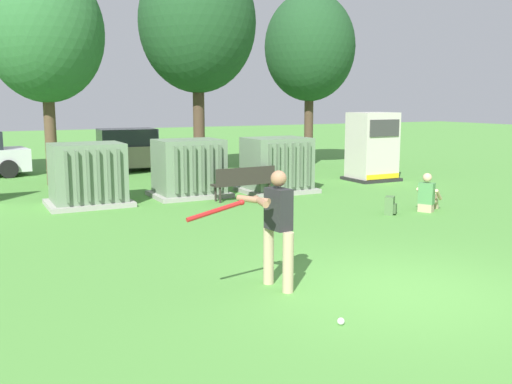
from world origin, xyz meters
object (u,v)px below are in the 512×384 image
sports_ball (341,321)px  backpack (390,206)px  transformer_mid_west (189,169)px  generator_enclosure (372,147)px  transformer_west (88,175)px  parked_car_left_of_center (125,151)px  batter (275,223)px  transformer_mid_east (277,166)px  seated_spectator (428,196)px  park_bench (244,181)px

sports_ball → backpack: backpack is taller
transformer_mid_west → generator_enclosure: (6.70, 0.27, 0.35)m
transformer_west → parked_car_left_of_center: (2.71, 6.86, -0.04)m
sports_ball → backpack: (5.05, 5.12, 0.17)m
generator_enclosure → batter: 12.00m
transformer_mid_east → backpack: bearing=-80.0°
transformer_west → batter: size_ratio=1.21×
transformer_mid_east → seated_spectator: transformer_mid_east is taller
park_bench → backpack: (2.25, -3.40, -0.32)m
batter → parked_car_left_of_center: (1.62, 14.95, -0.22)m
transformer_mid_east → parked_car_left_of_center: 7.67m
parked_car_left_of_center → park_bench: bearing=-81.2°
transformer_mid_east → parked_car_left_of_center: same height
transformer_mid_west → parked_car_left_of_center: size_ratio=0.49×
park_bench → backpack: 4.09m
backpack → transformer_mid_west: bearing=125.6°
park_bench → batter: (-2.86, -6.94, 0.44)m
transformer_mid_east → sports_ball: 10.34m
backpack → parked_car_left_of_center: parked_car_left_of_center is taller
transformer_west → backpack: transformer_west is taller
generator_enclosure → transformer_west: bearing=-177.5°
sports_ball → seated_spectator: seated_spectator is taller
backpack → parked_car_left_of_center: 11.95m
transformer_mid_east → generator_enclosure: (4.10, 0.72, 0.35)m
batter → sports_ball: batter is taller
park_bench → backpack: size_ratio=4.12×
seated_spectator → backpack: (-1.11, 0.07, -0.16)m
batter → backpack: 6.26m
generator_enclosure → parked_car_left_of_center: generator_enclosure is taller
generator_enclosure → parked_car_left_of_center: bearing=136.7°
transformer_west → generator_enclosure: (9.55, 0.42, 0.35)m
backpack → parked_car_left_of_center: (-3.49, 11.41, 0.54)m
transformer_mid_east → sports_ball: (-4.30, -9.37, -0.74)m
seated_spectator → generator_enclosure: bearing=66.1°
transformer_mid_west → parked_car_left_of_center: bearing=91.1°
park_bench → sports_ball: size_ratio=20.16×
batter → seated_spectator: bearing=29.2°
transformer_west → transformer_mid_east: (5.45, -0.30, 0.00)m
sports_ball → backpack: size_ratio=0.20×
transformer_mid_west → seated_spectator: bearing=-46.8°
transformer_mid_east → generator_enclosure: bearing=10.0°
park_bench → batter: size_ratio=1.04×
park_bench → batter: batter is taller
sports_ball → park_bench: bearing=71.8°
batter → seated_spectator: 7.15m
backpack → seated_spectator: bearing=-3.7°
transformer_west → generator_enclosure: 9.56m
seated_spectator → sports_ball: bearing=-140.7°
parked_car_left_of_center → seated_spectator: bearing=-68.2°
batter → transformer_mid_west: bearing=78.0°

